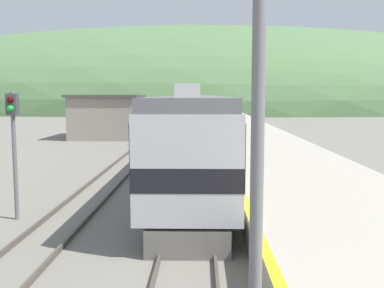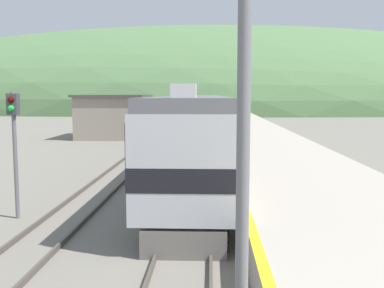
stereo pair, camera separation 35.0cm
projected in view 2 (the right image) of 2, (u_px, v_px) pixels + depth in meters
track_main at (206, 121)px, 70.94m from camera, size 1.52×180.00×0.16m
track_siding at (180, 121)px, 71.12m from camera, size 1.52×180.00×0.16m
platform at (246, 128)px, 50.84m from camera, size 6.32×140.00×0.97m
distant_hills at (208, 109)px, 136.02m from camera, size 236.13×106.26×47.27m
station_shed at (114, 116)px, 44.30m from camera, size 6.72×7.40×4.23m
express_train_lead_car at (196, 136)px, 21.32m from camera, size 2.94×20.68×4.53m
carriage_second at (203, 115)px, 43.12m from camera, size 2.93×21.00×4.17m
carriage_third at (206, 108)px, 64.85m from camera, size 2.93×21.00×4.17m
siding_train at (175, 112)px, 61.66m from camera, size 2.90×41.58×3.65m
signal_post_siding at (14, 129)px, 15.17m from camera, size 0.36×0.42×4.34m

